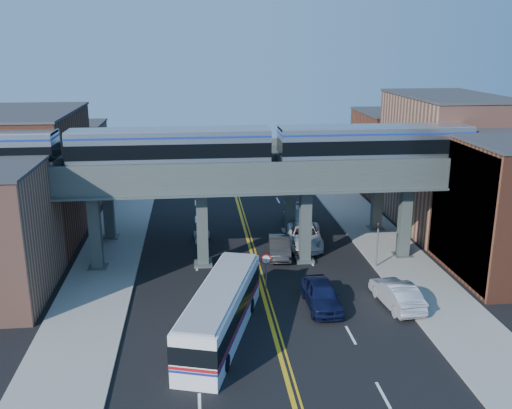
# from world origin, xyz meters

# --- Properties ---
(ground) EXTENTS (120.00, 120.00, 0.00)m
(ground) POSITION_xyz_m (0.00, 0.00, 0.00)
(ground) COLOR black
(ground) RESTS_ON ground
(sidewalk_west) EXTENTS (5.00, 70.00, 0.16)m
(sidewalk_west) POSITION_xyz_m (-11.50, 10.00, 0.08)
(sidewalk_west) COLOR gray
(sidewalk_west) RESTS_ON ground
(sidewalk_east) EXTENTS (5.00, 70.00, 0.16)m
(sidewalk_east) POSITION_xyz_m (11.50, 10.00, 0.08)
(sidewalk_east) COLOR gray
(sidewalk_east) RESTS_ON ground
(building_west_b) EXTENTS (8.00, 14.00, 11.00)m
(building_west_b) POSITION_xyz_m (-18.50, 16.00, 5.50)
(building_west_b) COLOR brown
(building_west_b) RESTS_ON ground
(building_west_c) EXTENTS (8.00, 10.00, 8.00)m
(building_west_c) POSITION_xyz_m (-18.50, 29.00, 4.00)
(building_west_c) COLOR #9E6651
(building_west_c) RESTS_ON ground
(building_east_a) EXTENTS (8.00, 10.00, 10.00)m
(building_east_a) POSITION_xyz_m (18.50, 4.00, 5.00)
(building_east_a) COLOR brown
(building_east_a) RESTS_ON ground
(building_east_b) EXTENTS (8.00, 14.00, 12.00)m
(building_east_b) POSITION_xyz_m (18.50, 16.00, 6.00)
(building_east_b) COLOR #9E6651
(building_east_b) RESTS_ON ground
(building_east_c) EXTENTS (8.00, 10.00, 9.00)m
(building_east_c) POSITION_xyz_m (18.50, 29.00, 4.50)
(building_east_c) COLOR brown
(building_east_c) RESTS_ON ground
(mural_panel) EXTENTS (0.10, 9.50, 9.50)m
(mural_panel) POSITION_xyz_m (14.55, 4.00, 4.75)
(mural_panel) COLOR teal
(mural_panel) RESTS_ON ground
(elevated_viaduct_near) EXTENTS (52.00, 3.60, 7.40)m
(elevated_viaduct_near) POSITION_xyz_m (0.00, 8.00, 6.47)
(elevated_viaduct_near) COLOR #46514D
(elevated_viaduct_near) RESTS_ON ground
(elevated_viaduct_far) EXTENTS (52.00, 3.60, 7.40)m
(elevated_viaduct_far) POSITION_xyz_m (0.00, 15.00, 6.47)
(elevated_viaduct_far) COLOR #46514D
(elevated_viaduct_far) RESTS_ON ground
(transit_train) EXTENTS (45.29, 2.84, 3.30)m
(transit_train) POSITION_xyz_m (-6.17, 8.00, 9.19)
(transit_train) COLOR black
(transit_train) RESTS_ON elevated_viaduct_near
(stop_sign) EXTENTS (0.76, 0.09, 2.63)m
(stop_sign) POSITION_xyz_m (0.30, 3.00, 1.76)
(stop_sign) COLOR slate
(stop_sign) RESTS_ON ground
(traffic_signal) EXTENTS (0.15, 0.18, 4.10)m
(traffic_signal) POSITION_xyz_m (9.20, 6.00, 2.30)
(traffic_signal) COLOR slate
(traffic_signal) RESTS_ON ground
(transit_bus) EXTENTS (5.74, 11.75, 2.96)m
(transit_bus) POSITION_xyz_m (-3.15, -3.20, 1.52)
(transit_bus) COLOR white
(transit_bus) RESTS_ON ground
(car_lane_a) EXTENTS (2.10, 5.16, 1.75)m
(car_lane_a) POSITION_xyz_m (3.57, -0.15, 0.88)
(car_lane_a) COLOR #0E1435
(car_lane_a) RESTS_ON ground
(car_lane_b) EXTENTS (2.09, 4.87, 1.56)m
(car_lane_b) POSITION_xyz_m (2.19, 9.29, 0.78)
(car_lane_b) COLOR #272729
(car_lane_b) RESTS_ON ground
(car_lane_c) EXTENTS (3.66, 6.55, 1.73)m
(car_lane_c) POSITION_xyz_m (4.67, 11.49, 0.86)
(car_lane_c) COLOR white
(car_lane_c) RESTS_ON ground
(car_lane_d) EXTENTS (2.52, 5.52, 1.57)m
(car_lane_d) POSITION_xyz_m (5.00, 17.36, 0.78)
(car_lane_d) COLOR #9E9DA2
(car_lane_d) RESTS_ON ground
(car_parked_curb) EXTENTS (2.33, 5.35, 1.71)m
(car_parked_curb) POSITION_xyz_m (8.50, -0.50, 0.85)
(car_parked_curb) COLOR #ADADB2
(car_parked_curb) RESTS_ON ground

